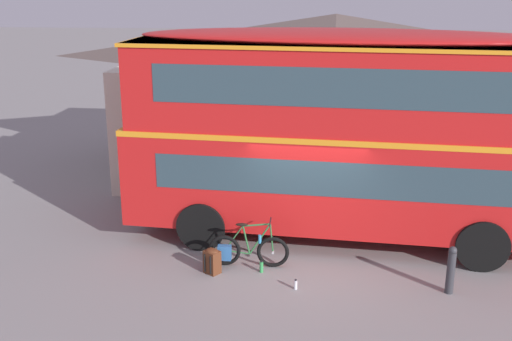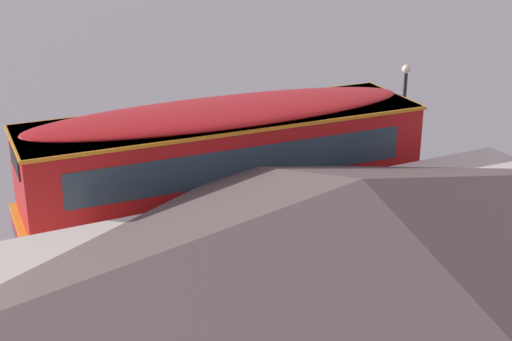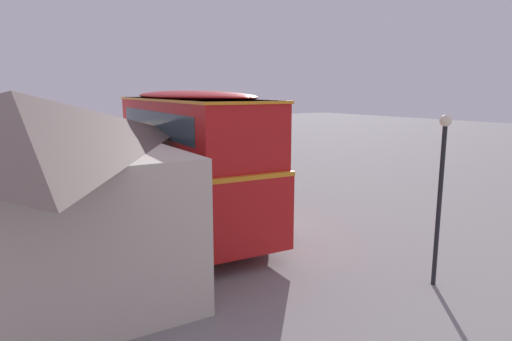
% 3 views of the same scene
% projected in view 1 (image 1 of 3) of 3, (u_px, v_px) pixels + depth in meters
% --- Properties ---
extents(ground_plane, '(120.00, 120.00, 0.00)m').
position_uv_depth(ground_plane, '(304.00, 260.00, 13.60)').
color(ground_plane, gray).
extents(double_decker_bus, '(9.85, 3.46, 4.79)m').
position_uv_depth(double_decker_bus, '(343.00, 127.00, 13.98)').
color(double_decker_bus, black).
rests_on(double_decker_bus, ground).
extents(touring_bicycle, '(1.70, 0.46, 1.03)m').
position_uv_depth(touring_bicycle, '(246.00, 250.00, 13.18)').
color(touring_bicycle, black).
rests_on(touring_bicycle, ground).
extents(backpack_on_ground, '(0.39, 0.38, 0.54)m').
position_uv_depth(backpack_on_ground, '(212.00, 260.00, 12.92)').
color(backpack_on_ground, '#592D19').
rests_on(backpack_on_ground, ground).
extents(water_bottle_clear_plastic, '(0.07, 0.07, 0.21)m').
position_uv_depth(water_bottle_clear_plastic, '(296.00, 285.00, 12.30)').
color(water_bottle_clear_plastic, silver).
rests_on(water_bottle_clear_plastic, ground).
extents(water_bottle_green_metal, '(0.08, 0.08, 0.26)m').
position_uv_depth(water_bottle_green_metal, '(261.00, 267.00, 13.00)').
color(water_bottle_green_metal, green).
rests_on(water_bottle_green_metal, ground).
extents(pub_building, '(12.72, 7.42, 4.79)m').
position_uv_depth(pub_building, '(333.00, 93.00, 19.07)').
color(pub_building, beige).
rests_on(pub_building, ground).
extents(kerb_bollard, '(0.16, 0.16, 0.97)m').
position_uv_depth(kerb_bollard, '(451.00, 269.00, 12.04)').
color(kerb_bollard, '#333338').
rests_on(kerb_bollard, ground).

